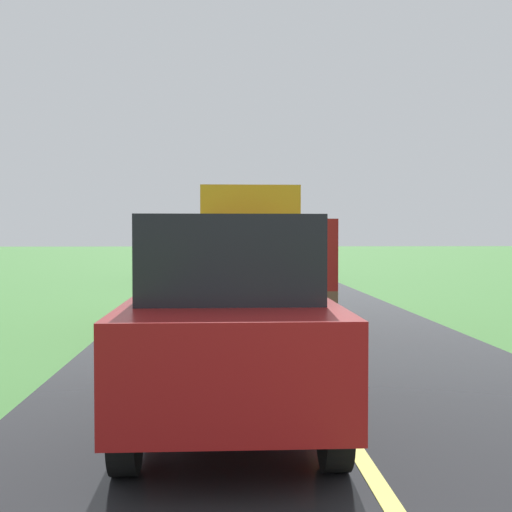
{
  "coord_description": "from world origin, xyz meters",
  "views": [
    {
      "loc": [
        -1.1,
        -1.78,
        1.84
      ],
      "look_at": [
        -0.38,
        11.76,
        1.4
      ],
      "focal_mm": 46.66,
      "sensor_mm": 36.0,
      "label": 1
    }
  ],
  "objects": [
    {
      "name": "following_car",
      "position": [
        -1.03,
        4.31,
        1.07
      ],
      "size": [
        1.74,
        4.1,
        1.92
      ],
      "color": "maroon",
      "rests_on": "road_surface"
    },
    {
      "name": "banana_truck_near",
      "position": [
        -0.44,
        11.86,
        1.47
      ],
      "size": [
        2.38,
        5.82,
        2.8
      ],
      "color": "#2D2D30",
      "rests_on": "road_surface"
    },
    {
      "name": "banana_truck_far",
      "position": [
        -0.66,
        25.03,
        1.47
      ],
      "size": [
        2.38,
        5.81,
        2.8
      ],
      "color": "#2D2D30",
      "rests_on": "road_surface"
    }
  ]
}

